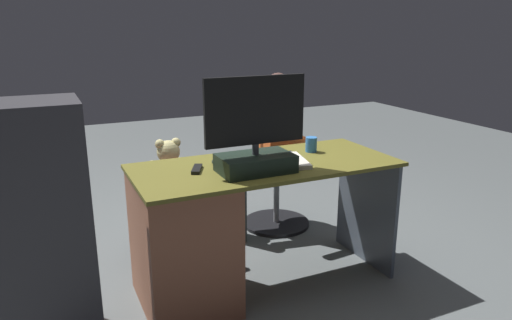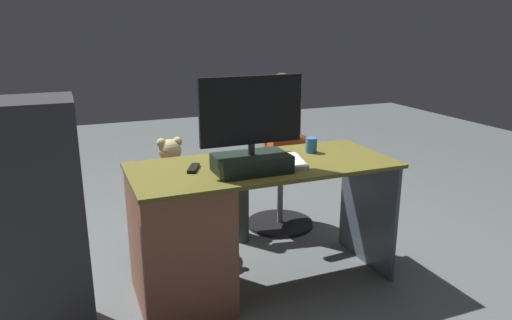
{
  "view_description": "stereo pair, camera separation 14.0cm",
  "coord_description": "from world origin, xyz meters",
  "px_view_note": "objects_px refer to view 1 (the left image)",
  "views": [
    {
      "loc": [
        1.14,
        2.66,
        1.52
      ],
      "look_at": [
        -0.07,
        0.05,
        0.69
      ],
      "focal_mm": 33.59,
      "sensor_mm": 36.0,
      "label": 1
    },
    {
      "loc": [
        1.01,
        2.72,
        1.52
      ],
      "look_at": [
        -0.07,
        0.05,
        0.69
      ],
      "focal_mm": 33.59,
      "sensor_mm": 36.0,
      "label": 2
    }
  ],
  "objects_px": {
    "cup": "(311,144)",
    "office_chair_teddy": "(172,218)",
    "computer_mouse": "(217,162)",
    "visitor_chair": "(277,191)",
    "teddy_bear": "(169,166)",
    "keyboard": "(265,159)",
    "tv_remote": "(197,169)",
    "desk": "(200,234)",
    "monitor": "(255,144)",
    "person": "(267,139)"
  },
  "relations": [
    {
      "from": "computer_mouse",
      "to": "cup",
      "type": "relative_size",
      "value": 1.05
    },
    {
      "from": "teddy_bear",
      "to": "person",
      "type": "bearing_deg",
      "value": -170.85
    },
    {
      "from": "tv_remote",
      "to": "person",
      "type": "height_order",
      "value": "person"
    },
    {
      "from": "desk",
      "to": "tv_remote",
      "type": "distance_m",
      "value": 0.36
    },
    {
      "from": "cup",
      "to": "office_chair_teddy",
      "type": "height_order",
      "value": "cup"
    },
    {
      "from": "keyboard",
      "to": "cup",
      "type": "height_order",
      "value": "cup"
    },
    {
      "from": "monitor",
      "to": "person",
      "type": "height_order",
      "value": "monitor"
    },
    {
      "from": "teddy_bear",
      "to": "cup",
      "type": "bearing_deg",
      "value": 147.67
    },
    {
      "from": "office_chair_teddy",
      "to": "person",
      "type": "bearing_deg",
      "value": -170.02
    },
    {
      "from": "keyboard",
      "to": "visitor_chair",
      "type": "xyz_separation_m",
      "value": [
        -0.44,
        -0.69,
        -0.49
      ]
    },
    {
      "from": "teddy_bear",
      "to": "visitor_chair",
      "type": "bearing_deg",
      "value": -170.77
    },
    {
      "from": "desk",
      "to": "person",
      "type": "bearing_deg",
      "value": -136.68
    },
    {
      "from": "cup",
      "to": "office_chair_teddy",
      "type": "bearing_deg",
      "value": -31.71
    },
    {
      "from": "desk",
      "to": "office_chair_teddy",
      "type": "distance_m",
      "value": 0.61
    },
    {
      "from": "office_chair_teddy",
      "to": "visitor_chair",
      "type": "xyz_separation_m",
      "value": [
        -0.87,
        -0.15,
        0.01
      ]
    },
    {
      "from": "office_chair_teddy",
      "to": "teddy_bear",
      "type": "height_order",
      "value": "teddy_bear"
    },
    {
      "from": "monitor",
      "to": "office_chair_teddy",
      "type": "distance_m",
      "value": 1.0
    },
    {
      "from": "computer_mouse",
      "to": "visitor_chair",
      "type": "height_order",
      "value": "computer_mouse"
    },
    {
      "from": "keyboard",
      "to": "computer_mouse",
      "type": "relative_size",
      "value": 4.38
    },
    {
      "from": "computer_mouse",
      "to": "monitor",
      "type": "bearing_deg",
      "value": 126.38
    },
    {
      "from": "computer_mouse",
      "to": "office_chair_teddy",
      "type": "distance_m",
      "value": 0.73
    },
    {
      "from": "desk",
      "to": "tv_remote",
      "type": "xyz_separation_m",
      "value": [
        -0.01,
        -0.03,
        0.36
      ]
    },
    {
      "from": "keyboard",
      "to": "tv_remote",
      "type": "bearing_deg",
      "value": 3.03
    },
    {
      "from": "computer_mouse",
      "to": "visitor_chair",
      "type": "relative_size",
      "value": 0.19
    },
    {
      "from": "computer_mouse",
      "to": "office_chair_teddy",
      "type": "height_order",
      "value": "computer_mouse"
    },
    {
      "from": "tv_remote",
      "to": "monitor",
      "type": "bearing_deg",
      "value": 177.24
    },
    {
      "from": "keyboard",
      "to": "tv_remote",
      "type": "xyz_separation_m",
      "value": [
        0.42,
        0.02,
        -0.0
      ]
    },
    {
      "from": "desk",
      "to": "teddy_bear",
      "type": "height_order",
      "value": "teddy_bear"
    },
    {
      "from": "office_chair_teddy",
      "to": "tv_remote",
      "type": "bearing_deg",
      "value": 91.03
    },
    {
      "from": "computer_mouse",
      "to": "person",
      "type": "distance_m",
      "value": 0.91
    },
    {
      "from": "computer_mouse",
      "to": "tv_remote",
      "type": "relative_size",
      "value": 0.64
    },
    {
      "from": "desk",
      "to": "teddy_bear",
      "type": "relative_size",
      "value": 4.44
    },
    {
      "from": "computer_mouse",
      "to": "visitor_chair",
      "type": "distance_m",
      "value": 1.1
    },
    {
      "from": "teddy_bear",
      "to": "computer_mouse",
      "type": "bearing_deg",
      "value": 105.54
    },
    {
      "from": "visitor_chair",
      "to": "office_chair_teddy",
      "type": "bearing_deg",
      "value": 9.98
    },
    {
      "from": "teddy_bear",
      "to": "person",
      "type": "height_order",
      "value": "person"
    },
    {
      "from": "teddy_bear",
      "to": "visitor_chair",
      "type": "distance_m",
      "value": 0.94
    },
    {
      "from": "computer_mouse",
      "to": "tv_remote",
      "type": "xyz_separation_m",
      "value": [
        0.14,
        0.05,
        -0.01
      ]
    },
    {
      "from": "keyboard",
      "to": "teddy_bear",
      "type": "bearing_deg",
      "value": -52.2
    },
    {
      "from": "monitor",
      "to": "tv_remote",
      "type": "height_order",
      "value": "monitor"
    },
    {
      "from": "computer_mouse",
      "to": "teddy_bear",
      "type": "bearing_deg",
      "value": -74.46
    },
    {
      "from": "cup",
      "to": "teddy_bear",
      "type": "bearing_deg",
      "value": -32.33
    },
    {
      "from": "keyboard",
      "to": "computer_mouse",
      "type": "distance_m",
      "value": 0.28
    },
    {
      "from": "monitor",
      "to": "teddy_bear",
      "type": "distance_m",
      "value": 0.83
    },
    {
      "from": "monitor",
      "to": "computer_mouse",
      "type": "bearing_deg",
      "value": -53.62
    },
    {
      "from": "desk",
      "to": "keyboard",
      "type": "relative_size",
      "value": 3.57
    },
    {
      "from": "desk",
      "to": "monitor",
      "type": "relative_size",
      "value": 2.68
    },
    {
      "from": "monitor",
      "to": "tv_remote",
      "type": "relative_size",
      "value": 3.72
    },
    {
      "from": "computer_mouse",
      "to": "keyboard",
      "type": "bearing_deg",
      "value": 174.96
    },
    {
      "from": "person",
      "to": "visitor_chair",
      "type": "bearing_deg",
      "value": -170.02
    }
  ]
}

